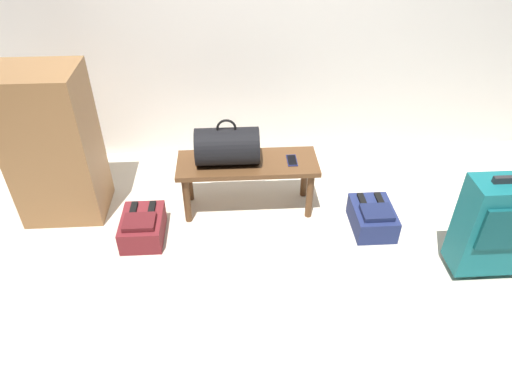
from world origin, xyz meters
TOP-DOWN VIEW (x-y plane):
  - ground_plane at (0.00, 0.00)m, footprint 6.60×6.60m
  - bench at (-0.17, 0.72)m, footprint 1.00×0.36m
  - duffel_bag_black at (-0.31, 0.72)m, footprint 0.44×0.26m
  - cell_phone at (0.15, 0.71)m, footprint 0.07×0.14m
  - suitcase_upright_teal at (1.30, -0.01)m, footprint 0.44×0.25m
  - backpack_maroon at (-0.91, 0.43)m, footprint 0.28×0.38m
  - backpack_navy at (0.70, 0.43)m, footprint 0.28×0.38m
  - side_cabinet at (-1.50, 0.78)m, footprint 0.56×0.44m

SIDE VIEW (x-z plane):
  - ground_plane at x=0.00m, z-range 0.00..0.00m
  - backpack_maroon at x=-0.91m, z-range -0.01..0.20m
  - backpack_navy at x=0.70m, z-range -0.01..0.20m
  - bench at x=-0.17m, z-range 0.14..0.55m
  - suitcase_upright_teal at x=1.30m, z-range 0.01..0.74m
  - cell_phone at x=0.15m, z-range 0.41..0.42m
  - duffel_bag_black at x=-0.31m, z-range 0.37..0.71m
  - side_cabinet at x=-1.50m, z-range 0.00..1.10m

